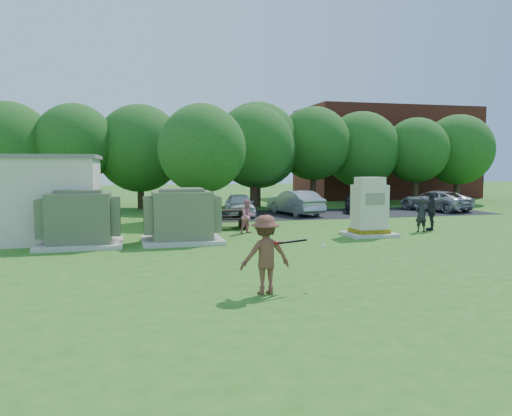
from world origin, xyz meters
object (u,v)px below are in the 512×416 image
object	(u,v)px
transformer_left	(80,220)
car_silver_a	(295,203)
transformer_right	(182,217)
batter	(265,255)
picnic_table	(224,217)
person_at_picnic	(248,216)
person_walking_right	(431,211)
generator_cabinet	(369,210)
car_white	(239,205)
car_dark	(359,202)
car_silver_b	(435,201)
person_by_generator	(421,215)

from	to	relation	value
transformer_left	car_silver_a	bearing A→B (deg)	38.29
transformer_right	batter	distance (m)	8.23
picnic_table	car_silver_a	xyz separation A→B (m)	(5.27, 5.32, 0.17)
person_at_picnic	transformer_left	bearing A→B (deg)	171.10
transformer_right	person_walking_right	size ratio (longest dim) A/B	1.72
person_at_picnic	person_walking_right	bearing A→B (deg)	-31.29
generator_cabinet	picnic_table	bearing A→B (deg)	145.07
person_at_picnic	car_silver_a	bearing A→B (deg)	33.76
car_white	car_silver_a	size ratio (longest dim) A/B	0.89
person_at_picnic	generator_cabinet	bearing A→B (deg)	-46.06
transformer_left	car_silver_a	world-z (taller)	transformer_left
car_dark	person_walking_right	bearing A→B (deg)	-71.91
transformer_right	car_white	size ratio (longest dim) A/B	0.78
batter	car_silver_a	bearing A→B (deg)	-114.37
car_dark	car_silver_b	bearing A→B (deg)	17.91
person_by_generator	transformer_left	bearing A→B (deg)	3.42
transformer_right	generator_cabinet	world-z (taller)	generator_cabinet
picnic_table	person_by_generator	size ratio (longest dim) A/B	1.35
person_by_generator	car_white	distance (m)	10.72
car_silver_a	car_dark	bearing A→B (deg)	176.37
transformer_right	generator_cabinet	bearing A→B (deg)	-1.47
generator_cabinet	car_silver_b	xyz separation A→B (m)	(9.37, 9.33, -0.42)
batter	car_dark	bearing A→B (deg)	-125.18
car_dark	car_silver_b	size ratio (longest dim) A/B	0.88
transformer_left	car_silver_b	size ratio (longest dim) A/B	0.64
person_at_picnic	car_dark	bearing A→B (deg)	17.33
transformer_left	picnic_table	xyz separation A→B (m)	(6.02, 3.60, -0.42)
transformer_left	transformer_right	distance (m)	3.70
transformer_left	picnic_table	size ratio (longest dim) A/B	1.47
car_white	car_silver_a	bearing A→B (deg)	4.79
car_silver_a	transformer_left	bearing A→B (deg)	25.99
transformer_right	car_silver_b	world-z (taller)	transformer_right
generator_cabinet	car_dark	bearing A→B (deg)	66.37
generator_cabinet	car_white	distance (m)	9.87
picnic_table	person_by_generator	world-z (taller)	person_by_generator
transformer_right	person_walking_right	xyz separation A→B (m)	(11.25, 0.65, -0.10)
person_at_picnic	car_silver_a	xyz separation A→B (m)	(4.58, 7.15, -0.02)
transformer_left	picnic_table	world-z (taller)	transformer_left
car_white	car_silver_b	world-z (taller)	car_white
batter	transformer_left	bearing A→B (deg)	-63.14
transformer_right	person_walking_right	bearing A→B (deg)	3.30
person_by_generator	transformer_right	bearing A→B (deg)	3.91
person_by_generator	person_walking_right	xyz separation A→B (m)	(0.72, 0.30, 0.12)
person_walking_right	car_silver_b	distance (m)	10.32
generator_cabinet	car_silver_a	bearing A→B (deg)	91.03
picnic_table	transformer_right	bearing A→B (deg)	-122.78
person_walking_right	car_dark	world-z (taller)	person_walking_right
picnic_table	person_walking_right	world-z (taller)	person_walking_right
transformer_left	car_silver_a	xyz separation A→B (m)	(11.29, 8.91, -0.25)
transformer_left	car_dark	distance (m)	18.43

